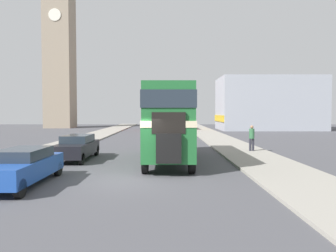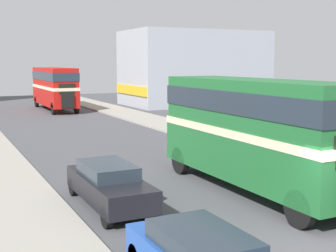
# 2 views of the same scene
# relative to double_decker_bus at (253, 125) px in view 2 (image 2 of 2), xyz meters

# --- Properties ---
(ground_plane) EXTENTS (120.00, 120.00, 0.00)m
(ground_plane) POSITION_rel_double_decker_bus_xyz_m (-1.58, -5.21, -2.47)
(ground_plane) COLOR #47474C
(double_decker_bus) EXTENTS (2.41, 9.55, 4.13)m
(double_decker_bus) POSITION_rel_double_decker_bus_xyz_m (0.00, 0.00, 0.00)
(double_decker_bus) COLOR #1E602D
(double_decker_bus) RESTS_ON ground_plane
(bus_distant) EXTENTS (2.41, 10.17, 4.17)m
(bus_distant) POSITION_rel_double_decker_bus_xyz_m (0.13, 32.72, 0.02)
(bus_distant) COLOR #B2140F
(bus_distant) RESTS_ON ground_plane
(car_parked_mid) EXTENTS (1.66, 4.62, 1.43)m
(car_parked_mid) POSITION_rel_double_decker_bus_xyz_m (-5.30, 0.61, -1.72)
(car_parked_mid) COLOR black
(car_parked_mid) RESTS_ON ground_plane
(pedestrian_walking) EXTENTS (0.35, 0.35, 1.75)m
(pedestrian_walking) POSITION_rel_double_decker_bus_xyz_m (5.76, 3.85, -1.36)
(pedestrian_walking) COLOR #282833
(pedestrian_walking) RESTS_ON sidewalk_right
(shop_building_block) EXTENTS (15.43, 8.83, 8.12)m
(shop_building_block) POSITION_rel_double_decker_bus_xyz_m (15.86, 32.57, 1.59)
(shop_building_block) COLOR #999EA8
(shop_building_block) RESTS_ON ground_plane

